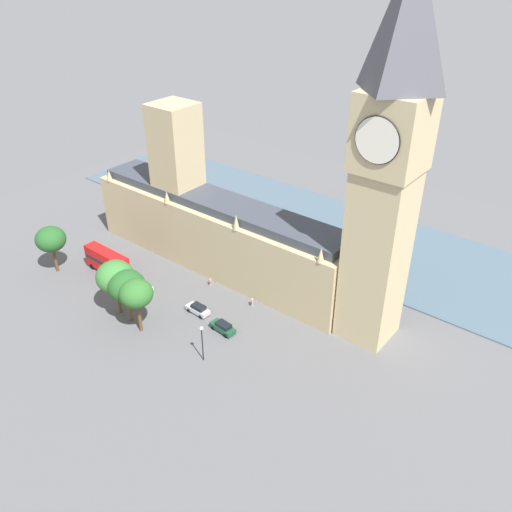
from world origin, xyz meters
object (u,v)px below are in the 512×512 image
(pedestrian_leading, at_px, (210,282))
(plane_tree_corner, at_px, (115,277))
(parliament_building, at_px, (212,224))
(plane_tree_opposite_hall, at_px, (136,294))
(pedestrian_under_trees, at_px, (252,302))
(car_white_near_tower, at_px, (142,286))
(double_decker_bus_midblock, at_px, (107,261))
(car_dark_green_by_river_gate, at_px, (223,327))
(plane_tree_kerbside, at_px, (127,286))
(street_lamp_slot_10, at_px, (202,337))
(car_silver_trailing, at_px, (198,309))
(clock_tower, at_px, (389,161))
(plane_tree_far_end, at_px, (51,239))

(pedestrian_leading, distance_m, plane_tree_corner, 18.23)
(parliament_building, relative_size, plane_tree_opposite_hall, 5.81)
(parliament_building, bearing_deg, pedestrian_under_trees, 66.13)
(car_white_near_tower, height_order, pedestrian_under_trees, car_white_near_tower)
(double_decker_bus_midblock, relative_size, car_white_near_tower, 2.53)
(pedestrian_under_trees, bearing_deg, car_dark_green_by_river_gate, 89.91)
(parliament_building, height_order, pedestrian_under_trees, parliament_building)
(car_white_near_tower, height_order, pedestrian_leading, car_white_near_tower)
(pedestrian_under_trees, bearing_deg, plane_tree_kerbside, 45.06)
(pedestrian_under_trees, distance_m, street_lamp_slot_10, 16.14)
(plane_tree_opposite_hall, bearing_deg, pedestrian_under_trees, 148.72)
(parliament_building, bearing_deg, car_silver_trailing, 33.32)
(parliament_building, relative_size, double_decker_bus_midblock, 5.36)
(clock_tower, bearing_deg, double_decker_bus_midblock, -72.38)
(car_white_near_tower, distance_m, plane_tree_far_end, 19.73)
(parliament_building, xyz_separation_m, plane_tree_opposite_hall, (23.30, 5.13, -1.05))
(clock_tower, bearing_deg, street_lamp_slot_10, -36.89)
(street_lamp_slot_10, bearing_deg, double_decker_bus_midblock, -101.94)
(plane_tree_kerbside, xyz_separation_m, plane_tree_far_end, (-1.23, -23.24, 0.02))
(double_decker_bus_midblock, height_order, plane_tree_kerbside, plane_tree_kerbside)
(parliament_building, bearing_deg, street_lamp_slot_10, 39.17)
(clock_tower, height_order, plane_tree_corner, clock_tower)
(parliament_building, height_order, clock_tower, clock_tower)
(double_decker_bus_midblock, height_order, plane_tree_far_end, plane_tree_far_end)
(parliament_building, distance_m, car_dark_green_by_river_gate, 23.21)
(plane_tree_far_end, bearing_deg, pedestrian_under_trees, 111.72)
(clock_tower, distance_m, double_decker_bus_midblock, 56.34)
(street_lamp_slot_10, bearing_deg, plane_tree_far_end, -91.25)
(plane_tree_opposite_hall, bearing_deg, plane_tree_far_end, -94.32)
(double_decker_bus_midblock, bearing_deg, car_dark_green_by_river_gate, 91.65)
(car_silver_trailing, relative_size, car_dark_green_by_river_gate, 0.95)
(parliament_building, xyz_separation_m, car_silver_trailing, (14.17, 9.32, -7.51))
(pedestrian_under_trees, relative_size, pedestrian_leading, 1.06)
(double_decker_bus_midblock, height_order, plane_tree_opposite_hall, plane_tree_opposite_hall)
(clock_tower, bearing_deg, car_silver_trailing, -61.44)
(pedestrian_leading, bearing_deg, street_lamp_slot_10, 99.49)
(car_dark_green_by_river_gate, bearing_deg, parliament_building, 51.25)
(plane_tree_corner, bearing_deg, car_dark_green_by_river_gate, 112.28)
(plane_tree_corner, bearing_deg, plane_tree_kerbside, 84.91)
(car_white_near_tower, height_order, car_silver_trailing, same)
(car_silver_trailing, bearing_deg, parliament_building, 34.78)
(parliament_building, distance_m, plane_tree_opposite_hall, 23.89)
(plane_tree_kerbside, distance_m, plane_tree_far_end, 23.27)
(car_dark_green_by_river_gate, bearing_deg, plane_tree_corner, 117.22)
(parliament_building, xyz_separation_m, car_dark_green_by_river_gate, (15.17, 15.89, -7.51))
(double_decker_bus_midblock, bearing_deg, plane_tree_far_end, -55.21)
(car_silver_trailing, height_order, plane_tree_kerbside, plane_tree_kerbside)
(car_dark_green_by_river_gate, relative_size, street_lamp_slot_10, 0.73)
(plane_tree_far_end, distance_m, plane_tree_opposite_hall, 26.60)
(pedestrian_leading, bearing_deg, pedestrian_under_trees, 148.68)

